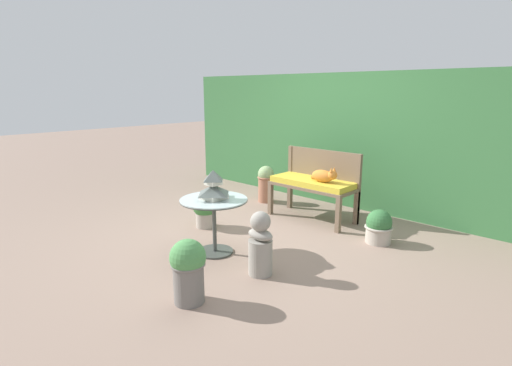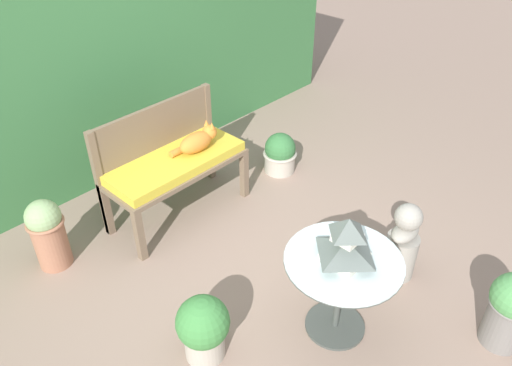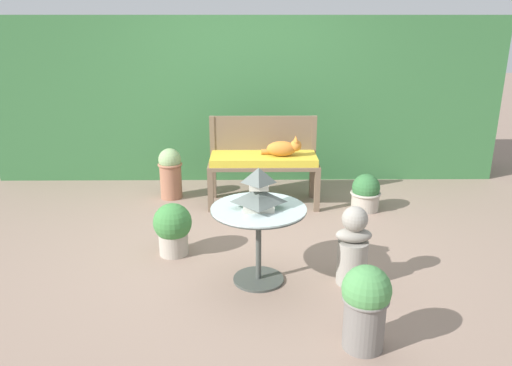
{
  "view_description": "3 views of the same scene",
  "coord_description": "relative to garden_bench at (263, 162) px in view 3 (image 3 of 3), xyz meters",
  "views": [
    {
      "loc": [
        3.35,
        -3.46,
        1.79
      ],
      "look_at": [
        0.01,
        0.07,
        0.65
      ],
      "focal_mm": 28.0,
      "sensor_mm": 36.0,
      "label": 1
    },
    {
      "loc": [
        -1.87,
        -1.85,
        2.78
      ],
      "look_at": [
        0.38,
        0.27,
        0.59
      ],
      "focal_mm": 35.0,
      "sensor_mm": 36.0,
      "label": 2
    },
    {
      "loc": [
        0.06,
        -4.3,
        2.02
      ],
      "look_at": [
        0.11,
        0.15,
        0.54
      ],
      "focal_mm": 35.0,
      "sensor_mm": 36.0,
      "label": 3
    }
  ],
  "objects": [
    {
      "name": "foliage_hedge_back",
      "position": [
        -0.2,
        1.36,
        0.53
      ],
      "size": [
        6.4,
        0.96,
        2.05
      ],
      "primitive_type": "cube",
      "color": "#38703D",
      "rests_on": "ground"
    },
    {
      "name": "garden_bench",
      "position": [
        0.0,
        0.0,
        0.0
      ],
      "size": [
        1.21,
        0.51,
        0.58
      ],
      "color": "brown",
      "rests_on": "ground"
    },
    {
      "name": "cat",
      "position": [
        0.22,
        -0.04,
        0.17
      ],
      "size": [
        0.44,
        0.18,
        0.22
      ],
      "rotation": [
        0.0,
        0.0,
        0.0
      ],
      "color": "orange",
      "rests_on": "garden_bench"
    },
    {
      "name": "pagoda_birdhouse",
      "position": [
        -0.08,
        -1.74,
        0.27
      ],
      "size": [
        0.32,
        0.32,
        0.32
      ],
      "color": "silver",
      "rests_on": "patio_table"
    },
    {
      "name": "ground",
      "position": [
        -0.2,
        -1.02,
        -0.49
      ],
      "size": [
        30.0,
        30.0,
        0.0
      ],
      "primitive_type": "plane",
      "color": "gray"
    },
    {
      "name": "potted_plant_table_near",
      "position": [
        -0.83,
        -1.25,
        -0.24
      ],
      "size": [
        0.34,
        0.34,
        0.48
      ],
      "color": "#ADA393",
      "rests_on": "ground"
    },
    {
      "name": "potted_plant_table_far",
      "position": [
        1.12,
        -0.19,
        -0.3
      ],
      "size": [
        0.33,
        0.33,
        0.41
      ],
      "color": "#ADA393",
      "rests_on": "ground"
    },
    {
      "name": "patio_table",
      "position": [
        -0.08,
        -1.74,
        0.0
      ],
      "size": [
        0.74,
        0.74,
        0.63
      ],
      "color": "#424742",
      "rests_on": "ground"
    },
    {
      "name": "bench_backrest",
      "position": [
        0.0,
        0.24,
        0.2
      ],
      "size": [
        1.21,
        0.06,
        0.97
      ],
      "color": "brown",
      "rests_on": "ground"
    },
    {
      "name": "potted_plant_patio_mid",
      "position": [
        0.58,
        -2.6,
        -0.18
      ],
      "size": [
        0.31,
        0.31,
        0.57
      ],
      "color": "slate",
      "rests_on": "ground"
    },
    {
      "name": "potted_plant_path_edge",
      "position": [
        -1.08,
        0.23,
        -0.17
      ],
      "size": [
        0.28,
        0.28,
        0.59
      ],
      "color": "#9E664C",
      "rests_on": "ground"
    },
    {
      "name": "garden_bust",
      "position": [
        0.66,
        -1.78,
        -0.19
      ],
      "size": [
        0.28,
        0.24,
        0.65
      ],
      "rotation": [
        0.0,
        0.0,
        0.01
      ],
      "color": "gray",
      "rests_on": "ground"
    }
  ]
}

